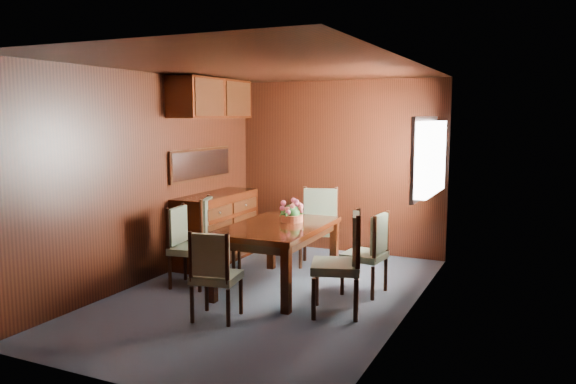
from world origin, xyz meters
The scene contains 11 objects.
ground centered at (0.00, 0.00, 0.00)m, with size 4.50×4.50×0.00m, color #3E4755.
room_shell centered at (-0.10, 0.33, 1.63)m, with size 3.06×4.52×2.41m.
sideboard centered at (-1.25, 1.00, 0.45)m, with size 0.48×1.40×0.90m, color black.
dining_table centered at (0.00, 0.28, 0.62)m, with size 0.99×1.55×0.72m.
chair_left_near centered at (-0.99, -0.06, 0.51)m, with size 0.47×0.49×0.91m.
chair_left_far centered at (-0.96, 0.51, 0.52)m, with size 0.55×0.56×0.94m.
chair_right_near centered at (0.94, -0.19, 0.56)m, with size 0.58×0.60×1.01m.
chair_right_far centered at (0.99, 0.51, 0.50)m, with size 0.45×0.46×0.89m.
chair_head centered at (-0.10, -0.88, 0.48)m, with size 0.47×0.46×0.87m.
chair_foot centered at (0.03, 1.44, 0.55)m, with size 0.57×0.56×0.99m.
flower_centerpiece centered at (0.06, 0.52, 0.85)m, with size 0.28×0.28×0.28m.
Camera 1 is at (2.66, -5.17, 1.90)m, focal length 35.00 mm.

